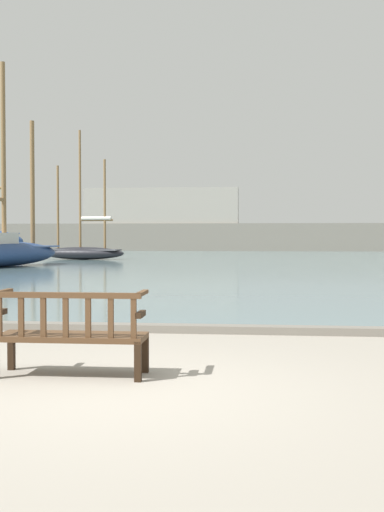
{
  "coord_description": "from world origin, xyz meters",
  "views": [
    {
      "loc": [
        1.36,
        -6.05,
        1.51
      ],
      "look_at": [
        -0.32,
        10.0,
        1.0
      ],
      "focal_mm": 45.0,
      "sensor_mm": 36.0,
      "label": 1
    }
  ],
  "objects": [
    {
      "name": "ground_plane",
      "position": [
        0.0,
        0.0,
        0.0
      ],
      "size": [
        160.0,
        160.0,
        0.0
      ],
      "primitive_type": "plane",
      "color": "gray"
    },
    {
      "name": "harbor_water",
      "position": [
        0.0,
        44.0,
        0.04
      ],
      "size": [
        100.0,
        80.0,
        0.08
      ],
      "primitive_type": "cube",
      "color": "slate",
      "rests_on": "ground"
    },
    {
      "name": "quay_edge_kerb",
      "position": [
        0.0,
        3.85,
        0.06
      ],
      "size": [
        40.0,
        0.3,
        0.12
      ],
      "primitive_type": "cube",
      "color": "slate",
      "rests_on": "ground"
    },
    {
      "name": "park_bench",
      "position": [
        -0.65,
        0.62,
        0.47
      ],
      "size": [
        1.6,
        0.53,
        0.92
      ],
      "color": "black",
      "rests_on": "ground"
    },
    {
      "name": "sailboat_outer_starboard",
      "position": [
        -10.51,
        22.48,
        0.86
      ],
      "size": [
        4.48,
        7.9,
        9.45
      ],
      "color": "navy",
      "rests_on": "harbor_water"
    },
    {
      "name": "sailboat_distant_harbor",
      "position": [
        -9.22,
        31.58,
        0.68
      ],
      "size": [
        5.43,
        2.14,
        7.75
      ],
      "color": "black",
      "rests_on": "harbor_water"
    },
    {
      "name": "far_breakwater",
      "position": [
        -1.76,
        54.69,
        2.0
      ],
      "size": [
        55.13,
        2.4,
        6.06
      ],
      "color": "slate",
      "rests_on": "ground"
    }
  ]
}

